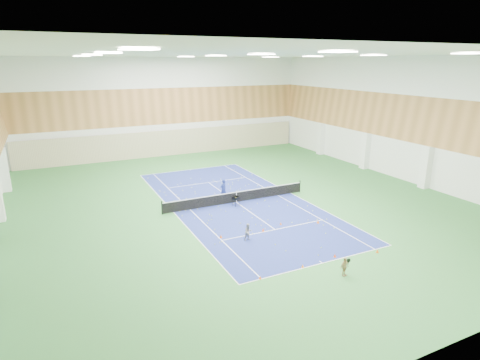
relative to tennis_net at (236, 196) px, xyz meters
name	(u,v)px	position (x,y,z in m)	size (l,w,h in m)	color
ground	(236,202)	(0.00, 0.00, -0.55)	(40.00, 40.00, 0.00)	#2F6F33
room_shell	(236,132)	(0.00, 0.00, 5.45)	(36.00, 40.00, 12.00)	white
wood_cladding	(236,107)	(0.00, 0.00, 7.45)	(36.00, 40.00, 8.00)	#B47A42
ceiling_light_grid	(236,55)	(0.00, 0.00, 11.37)	(21.40, 25.40, 0.06)	white
court_surface	(236,202)	(0.00, 0.00, -0.55)	(10.97, 23.77, 0.01)	navy
tennis_balls_scatter	(236,202)	(0.00, 0.00, -0.50)	(10.57, 22.77, 0.07)	#C2D524
tennis_net	(236,196)	(0.00, 0.00, 0.00)	(12.80, 0.10, 1.10)	black
back_curtain	(169,143)	(0.00, 19.75, 1.05)	(35.40, 0.16, 3.20)	#C6B793
coach	(223,189)	(-0.63, 1.29, 0.34)	(0.65, 0.42, 1.77)	navy
child_court	(248,232)	(-2.50, -7.12, 0.04)	(0.58, 0.45, 1.18)	gray
child_apron	(344,267)	(0.20, -13.55, 0.00)	(0.64, 0.27, 1.10)	tan
ball_cart	(236,201)	(-0.41, -0.76, -0.13)	(0.49, 0.49, 0.84)	black
cone_svc_a	(221,236)	(-4.00, -5.98, -0.44)	(0.20, 0.20, 0.22)	#E8520C
cone_svc_b	(263,230)	(-0.90, -6.29, -0.43)	(0.21, 0.21, 0.23)	#EB480C
cone_svc_c	(281,224)	(0.84, -5.80, -0.46)	(0.17, 0.17, 0.19)	#FF630D
cone_svc_d	(318,222)	(3.46, -6.76, -0.43)	(0.21, 0.21, 0.23)	orange
cone_base_a	(260,277)	(-4.17, -11.83, -0.45)	(0.17, 0.17, 0.19)	#FF5B0D
cone_base_b	(303,266)	(-1.34, -11.79, -0.45)	(0.18, 0.18, 0.19)	orange
cone_base_c	(335,256)	(1.16, -11.58, -0.45)	(0.19, 0.19, 0.21)	#F84A0D
cone_base_d	(377,251)	(3.94, -12.25, -0.44)	(0.19, 0.19, 0.21)	#EA5A0C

